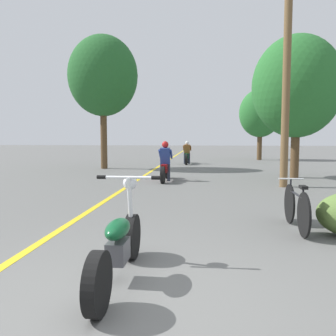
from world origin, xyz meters
The scene contains 10 objects.
ground_plane centered at (0.00, 0.00, 0.00)m, with size 120.00×120.00×0.00m, color #60605E.
lane_stripe_center centered at (-1.70, 12.54, 0.00)m, with size 0.14×48.00×0.01m, color yellow.
utility_pole centered at (3.22, 8.29, 3.79)m, with size 1.10×0.24×7.40m.
roadside_tree_right_near centered at (4.18, 10.91, 3.46)m, with size 3.36×3.02×5.40m.
roadside_tree_right_far centered at (4.42, 21.49, 3.13)m, with size 2.81×2.53×4.77m.
roadside_tree_left centered at (-4.23, 13.98, 4.50)m, with size 3.39×3.05×6.48m.
motorcycle_foreground centered at (-0.18, 0.58, 0.41)m, with size 0.79×2.07×1.11m.
motorcycle_rider_lead centered at (-0.67, 9.45, 0.54)m, with size 0.50×2.05×1.42m.
motorcycle_rider_far centered at (-0.30, 17.48, 0.50)m, with size 0.50×2.11×1.33m.
bicycle_parked centered at (2.30, 3.00, 0.38)m, with size 0.44×1.68×0.84m.
Camera 1 is at (0.75, -3.16, 1.59)m, focal length 38.00 mm.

